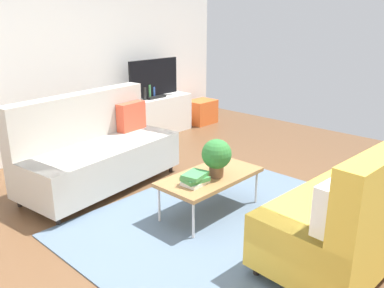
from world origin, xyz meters
The scene contains 18 objects.
ground_plane centered at (0.00, 0.00, 0.00)m, with size 7.68×7.68×0.00m, color brown.
wall_far centered at (0.00, 2.80, 1.45)m, with size 6.40×0.12×2.90m, color white.
area_rug centered at (-0.03, -0.31, 0.01)m, with size 2.90×2.20×0.01m, color slate.
couch_beige centered at (-0.37, 1.31, 0.44)m, with size 1.99×1.06×1.10m.
couch_green centered at (0.30, -1.53, 0.44)m, with size 1.94×0.94×1.10m.
coffee_table centered at (0.02, -0.11, 0.39)m, with size 1.10×0.56×0.42m.
tv_console centered at (1.54, 2.46, 0.32)m, with size 1.40×0.44×0.64m, color silver.
tv centered at (1.54, 2.44, 0.95)m, with size 1.00×0.20×0.64m.
storage_trunk centered at (2.64, 2.36, 0.22)m, with size 0.52×0.40×0.44m, color orange.
potted_plant centered at (0.04, -0.17, 0.64)m, with size 0.30×0.30×0.39m.
table_book_0 centered at (-0.25, -0.15, 0.44)m, with size 0.24×0.18×0.04m, color silver.
table_book_1 centered at (-0.25, -0.15, 0.48)m, with size 0.24×0.18×0.04m, color #3F8C4C.
table_book_2 centered at (-0.25, -0.15, 0.51)m, with size 0.24×0.18×0.04m, color #3F8C4C.
vase_0 centered at (0.96, 2.51, 0.71)m, with size 0.13×0.13×0.14m, color #4C72B2.
vase_1 centered at (1.14, 2.51, 0.73)m, with size 0.11×0.11×0.17m, color #B24C4C.
bottle_0 centered at (1.31, 2.42, 0.75)m, with size 0.06×0.06×0.21m, color #262626.
bottle_1 centered at (1.42, 2.42, 0.76)m, with size 0.05×0.05×0.24m, color #3F8C4C.
bottle_2 centered at (1.51, 2.42, 0.73)m, with size 0.04×0.04×0.19m, color #3359B2.
Camera 1 is at (-2.83, -2.54, 1.98)m, focal length 37.21 mm.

